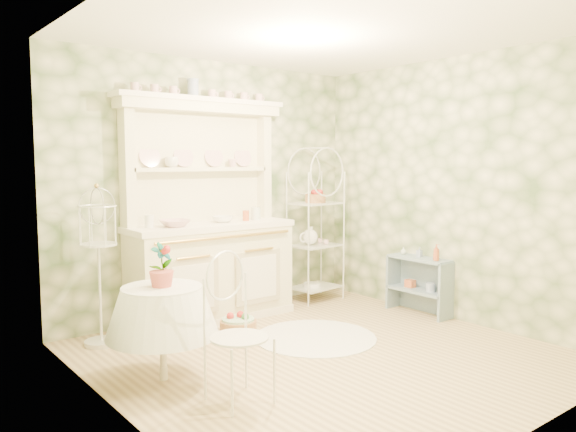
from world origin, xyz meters
TOP-DOWN VIEW (x-y plane):
  - floor at (0.00, 0.00)m, footprint 3.60×3.60m
  - ceiling at (0.00, 0.00)m, footprint 3.60×3.60m
  - wall_left at (-1.80, 0.00)m, footprint 3.60×3.60m
  - wall_right at (1.80, 0.00)m, footprint 3.60×3.60m
  - wall_back at (0.00, 1.80)m, footprint 3.60×3.60m
  - wall_front at (0.00, -1.80)m, footprint 3.60×3.60m
  - kitchen_dresser at (-0.20, 1.52)m, footprint 1.87×0.61m
  - bakers_rack at (1.21, 1.50)m, footprint 0.61×0.47m
  - side_shelf at (1.68, 0.34)m, footprint 0.28×0.75m
  - round_table at (-1.32, 0.35)m, footprint 0.67×0.67m
  - cafe_chair at (-1.09, -0.34)m, footprint 0.41×0.41m
  - birdcage_stand at (-1.39, 1.45)m, footprint 0.38×0.38m
  - floor_basket at (-0.35, 0.80)m, footprint 0.35×0.35m
  - lace_rug at (0.24, 0.39)m, footprint 1.45×1.45m
  - bowl_floral at (-0.64, 1.47)m, footprint 0.29×0.29m
  - bowl_white at (-0.06, 1.51)m, footprint 0.28×0.28m
  - cup_left at (-0.55, 1.68)m, footprint 0.16×0.16m
  - cup_right at (0.16, 1.66)m, footprint 0.12×0.12m
  - potted_geranium at (-1.30, 0.38)m, footprint 0.19×0.14m
  - bottle_amber at (1.64, 0.09)m, footprint 0.08×0.08m
  - bottle_blue at (1.68, 0.34)m, footprint 0.06×0.06m
  - bottle_glass at (1.68, 0.56)m, footprint 0.08×0.08m

SIDE VIEW (x-z plane):
  - floor at x=0.00m, z-range 0.00..0.00m
  - lace_rug at x=0.24m, z-range 0.00..0.01m
  - floor_basket at x=-0.35m, z-range 0.00..0.23m
  - round_table at x=-1.32m, z-range 0.00..0.61m
  - side_shelf at x=1.68m, z-range 0.00..0.64m
  - cafe_chair at x=-1.09m, z-range 0.00..0.76m
  - bottle_glass at x=1.68m, z-range 0.60..0.69m
  - bottle_blue at x=1.68m, z-range 0.60..0.71m
  - bottle_amber at x=1.64m, z-range 0.60..0.77m
  - birdcage_stand at x=-1.39m, z-range 0.00..1.42m
  - potted_geranium at x=-1.30m, z-range 0.69..1.01m
  - bakers_rack at x=1.21m, z-range 0.00..1.85m
  - bowl_floral at x=-0.64m, z-range 0.98..1.05m
  - bowl_white at x=-0.06m, z-range 0.98..1.05m
  - kitchen_dresser at x=-0.20m, z-range 0.00..2.29m
  - wall_left at x=-1.80m, z-range 1.35..1.35m
  - wall_right at x=1.80m, z-range 1.35..1.35m
  - wall_back at x=0.00m, z-range 1.35..1.35m
  - wall_front at x=0.00m, z-range 1.35..1.35m
  - cup_left at x=-0.55m, z-range 1.56..1.66m
  - cup_right at x=0.16m, z-range 1.57..1.65m
  - ceiling at x=0.00m, z-range 2.70..2.70m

